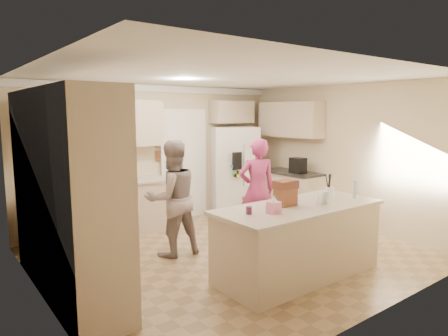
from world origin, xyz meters
TOP-DOWN VIEW (x-y plane):
  - floor at (0.00, 0.00)m, footprint 5.20×4.60m
  - ceiling at (0.00, 0.00)m, footprint 5.20×4.60m
  - wall_back at (0.00, 2.31)m, footprint 5.20×0.02m
  - wall_front at (0.00, -2.31)m, footprint 5.20×0.02m
  - wall_left at (-2.61, 0.00)m, footprint 0.02×4.60m
  - wall_right at (2.61, 0.00)m, footprint 0.02×4.60m
  - crown_back at (0.00, 2.26)m, footprint 5.20×0.08m
  - pantry_bank at (-2.30, 0.20)m, footprint 0.60×2.60m
  - back_base_cab at (-1.15, 2.00)m, footprint 2.20×0.60m
  - back_countertop at (-1.15, 1.99)m, footprint 2.24×0.63m
  - back_upper_cab at (-1.15, 2.12)m, footprint 2.20×0.35m
  - doorway_opening at (0.55, 2.28)m, footprint 0.90×0.06m
  - doorway_casing at (0.55, 2.24)m, footprint 1.02×0.03m
  - wall_frame_upper at (0.02, 2.27)m, footprint 0.15×0.02m
  - wall_frame_lower at (0.02, 2.27)m, footprint 0.15×0.02m
  - refrigerator at (1.56, 1.93)m, footprint 1.11×1.01m
  - fridge_seam at (1.56, 1.57)m, footprint 0.02×0.02m
  - fridge_dispenser at (1.34, 1.56)m, footprint 0.22×0.03m
  - fridge_handle_l at (1.51, 1.56)m, footprint 0.02×0.02m
  - fridge_handle_r at (1.61, 1.56)m, footprint 0.02×0.02m
  - over_fridge_cab at (1.65, 2.12)m, footprint 0.95×0.35m
  - right_base_cab at (2.30, 1.00)m, footprint 0.60×1.20m
  - right_countertop at (2.29, 1.00)m, footprint 0.63×1.24m
  - right_upper_cab at (2.43, 1.20)m, footprint 0.35×1.50m
  - coffee_maker at (2.25, 0.80)m, footprint 0.22×0.28m
  - island_base at (0.20, -1.10)m, footprint 2.20×0.90m
  - island_top at (0.20, -1.10)m, footprint 2.28×0.96m
  - utensil_crock at (0.85, -1.05)m, footprint 0.13×0.13m
  - tissue_box at (-0.35, -1.20)m, footprint 0.13×0.13m
  - tissue_plume at (-0.35, -1.20)m, footprint 0.08×0.08m
  - dollhouse_body at (0.05, -1.00)m, footprint 0.26×0.18m
  - dollhouse_roof at (0.05, -1.00)m, footprint 0.28×0.20m
  - jam_jar at (-0.60, -1.05)m, footprint 0.07×0.07m
  - greeting_card_a at (0.35, -1.30)m, footprint 0.12×0.06m
  - greeting_card_b at (0.50, -1.25)m, footprint 0.12×0.05m
  - water_bottle at (1.15, -1.25)m, footprint 0.07×0.07m
  - shaker_salt at (1.02, -0.88)m, footprint 0.05×0.05m
  - shaker_pepper at (1.09, -0.88)m, footprint 0.05×0.05m
  - teen_boy at (-0.71, 0.54)m, footprint 0.87×0.70m
  - teen_girl at (0.75, 0.31)m, footprint 0.72×0.61m
  - fridge_magnets at (1.56, 1.57)m, footprint 0.76×0.02m

SIDE VIEW (x-z plane):
  - floor at x=0.00m, z-range -0.02..0.00m
  - back_base_cab at x=-1.15m, z-range 0.00..0.88m
  - right_base_cab at x=2.30m, z-range 0.00..0.88m
  - island_base at x=0.20m, z-range 0.00..0.88m
  - teen_girl at x=0.75m, z-range 0.00..1.68m
  - teen_boy at x=-0.71m, z-range 0.00..1.70m
  - back_countertop at x=-1.15m, z-range 0.88..0.92m
  - refrigerator at x=1.56m, z-range 0.00..1.80m
  - fridge_seam at x=1.56m, z-range 0.01..1.79m
  - right_countertop at x=2.29m, z-range 0.88..0.92m
  - island_top at x=0.20m, z-range 0.88..0.93m
  - fridge_magnets at x=1.56m, z-range 0.18..1.62m
  - jam_jar at x=-0.60m, z-range 0.93..1.02m
  - shaker_salt at x=1.02m, z-range 0.93..1.02m
  - shaker_pepper at x=1.09m, z-range 0.93..1.02m
  - tissue_box at x=-0.35m, z-range 0.93..1.07m
  - utensil_crock at x=0.85m, z-range 0.93..1.07m
  - greeting_card_a at x=0.35m, z-range 0.93..1.08m
  - greeting_card_b at x=0.50m, z-range 0.93..1.08m
  - dollhouse_body at x=0.05m, z-range 0.93..1.15m
  - water_bottle at x=1.15m, z-range 0.92..1.17m
  - doorway_opening at x=0.55m, z-range 0.00..2.10m
  - doorway_casing at x=0.55m, z-range -0.06..2.16m
  - fridge_handle_l at x=1.51m, z-range 0.62..1.48m
  - fridge_handle_r at x=1.61m, z-range 0.62..1.48m
  - coffee_maker at x=2.25m, z-range 0.92..1.22m
  - tissue_plume at x=-0.35m, z-range 1.06..1.15m
  - fridge_dispenser at x=1.34m, z-range 0.97..1.32m
  - pantry_bank at x=-2.30m, z-range 0.00..2.35m
  - dollhouse_roof at x=0.05m, z-range 1.15..1.25m
  - wall_frame_lower at x=0.02m, z-range 1.18..1.38m
  - wall_back at x=0.00m, z-range 0.00..2.60m
  - wall_front at x=0.00m, z-range 0.00..2.60m
  - wall_left at x=-2.61m, z-range 0.00..2.60m
  - wall_right at x=2.61m, z-range 0.00..2.60m
  - wall_frame_upper at x=0.02m, z-range 1.45..1.65m
  - back_upper_cab at x=-1.15m, z-range 1.50..2.30m
  - right_upper_cab at x=2.43m, z-range 1.60..2.30m
  - over_fridge_cab at x=1.65m, z-range 1.88..2.33m
  - crown_back at x=0.00m, z-range 2.47..2.59m
  - ceiling at x=0.00m, z-range 2.60..2.62m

